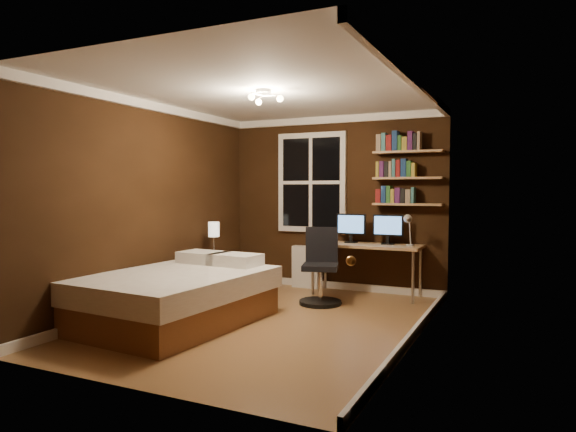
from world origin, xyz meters
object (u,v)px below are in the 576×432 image
at_px(bedside_lamp, 214,238).
at_px(monitor_right, 388,230).
at_px(bed, 178,296).
at_px(radiator, 306,267).
at_px(monitor_left, 351,228).
at_px(office_chair, 321,275).
at_px(desk_lamp, 409,230).
at_px(nightstand, 214,275).
at_px(desk, 366,249).

relative_size(bedside_lamp, monitor_right, 1.05).
xyz_separation_m(bed, radiator, (0.45, 2.47, 0.01)).
distance_m(bedside_lamp, monitor_left, 1.90).
bearing_deg(bed, bedside_lamp, 112.44).
relative_size(bedside_lamp, office_chair, 0.45).
distance_m(bedside_lamp, radiator, 1.48).
bearing_deg(desk_lamp, bed, -132.37).
distance_m(nightstand, monitor_left, 1.99).
bearing_deg(bedside_lamp, office_chair, 5.74).
xyz_separation_m(bed, monitor_right, (1.70, 2.35, 0.61)).
bearing_deg(nightstand, bedside_lamp, 0.00).
relative_size(bedside_lamp, monitor_left, 1.05).
bearing_deg(bed, monitor_right, 58.38).
height_order(bedside_lamp, monitor_left, monitor_left).
relative_size(bed, bedside_lamp, 4.90).
bearing_deg(radiator, monitor_left, -8.85).
relative_size(monitor_left, monitor_right, 1.00).
bearing_deg(office_chair, nightstand, 169.44).
relative_size(bedside_lamp, desk_lamp, 0.99).
height_order(radiator, desk, desk).
height_order(monitor_left, desk_lamp, desk_lamp).
bearing_deg(bed, desk, 62.29).
relative_size(radiator, desk, 0.41).
distance_m(monitor_right, desk_lamp, 0.35).
height_order(radiator, desk_lamp, desk_lamp).
bearing_deg(nightstand, monitor_left, 16.78).
bearing_deg(bed, radiator, 83.81).
bearing_deg(desk_lamp, desk, 172.42).
distance_m(monitor_right, office_chair, 1.17).
xyz_separation_m(nightstand, office_chair, (1.50, 0.15, 0.08)).
relative_size(bed, desk, 1.43).
bearing_deg(office_chair, monitor_left, 63.75).
relative_size(desk, monitor_left, 3.59).
height_order(monitor_left, office_chair, monitor_left).
height_order(bed, nightstand, bed).
xyz_separation_m(radiator, monitor_left, (0.73, -0.11, 0.60)).
bearing_deg(bed, nightstand, 112.44).
bearing_deg(monitor_left, nightstand, -150.07).
distance_m(bed, desk, 2.71).
relative_size(bed, desk_lamp, 4.84).
bearing_deg(desk_lamp, monitor_left, 169.57).
bearing_deg(bedside_lamp, bed, -71.72).
distance_m(radiator, monitor_right, 1.39).
bearing_deg(office_chair, bedside_lamp, 169.44).
height_order(bed, bedside_lamp, bedside_lamp).
xyz_separation_m(bed, bedside_lamp, (-0.47, 1.41, 0.49)).
relative_size(radiator, monitor_right, 1.48).
bearing_deg(desk_lamp, monitor_right, 153.80).
xyz_separation_m(desk, monitor_right, (0.28, 0.07, 0.26)).
relative_size(bed, radiator, 3.47).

